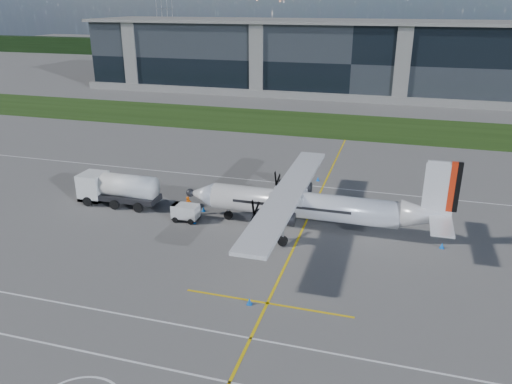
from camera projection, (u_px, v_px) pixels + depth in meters
ground at (326, 137)px, 76.59m from camera, size 400.00×400.00×0.00m
grass_strip at (334, 125)px, 83.74m from camera, size 400.00×18.00×0.04m
terminal_building at (356, 59)px, 109.70m from camera, size 120.00×20.00×15.00m
tree_line at (373, 54)px, 165.04m from camera, size 400.00×6.00×6.00m
pylon_west at (164, 13)px, 190.63m from camera, size 9.00×4.60×30.00m
yellow_taxiway_centerline at (310, 214)px, 48.94m from camera, size 0.20×70.00×0.01m
white_lane_line at (179, 372)px, 28.24m from camera, size 90.00×0.15×0.01m
turboprop_aircraft at (313, 191)px, 44.39m from camera, size 24.19×25.09×7.53m
fuel_tanker_truck at (113, 189)px, 50.92m from camera, size 8.81×2.86×3.30m
baggage_tug at (186, 213)px, 47.36m from camera, size 2.65×1.59×1.59m
ground_crew_person at (189, 204)px, 48.50m from camera, size 0.99×1.08×2.17m
safety_cone_stbdwing at (318, 179)px, 57.96m from camera, size 0.36×0.36×0.50m
safety_cone_nose_port at (194, 221)px, 46.95m from camera, size 0.36×0.36×0.50m
safety_cone_fwd at (173, 211)px, 49.01m from camera, size 0.36×0.36×0.50m
safety_cone_portwing at (249, 301)px, 34.41m from camera, size 0.36×0.36×0.50m
safety_cone_tail at (442, 245)px, 42.21m from camera, size 0.36×0.36×0.50m
safety_cone_nose_stbd at (204, 209)px, 49.59m from camera, size 0.36×0.36×0.50m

